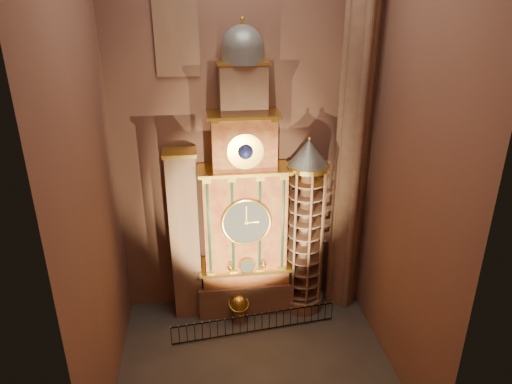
{
  "coord_description": "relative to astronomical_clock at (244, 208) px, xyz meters",
  "views": [
    {
      "loc": [
        -2.37,
        -18.24,
        17.5
      ],
      "look_at": [
        0.41,
        3.0,
        8.48
      ],
      "focal_mm": 32.0,
      "sensor_mm": 36.0,
      "label": 1
    }
  ],
  "objects": [
    {
      "name": "wall_left",
      "position": [
        -7.0,
        -4.96,
        4.32
      ],
      "size": [
        0.0,
        22.0,
        22.0
      ],
      "primitive_type": "plane",
      "rotation": [
        1.57,
        0.0,
        1.57
      ],
      "color": "#875849",
      "rests_on": "floor"
    },
    {
      "name": "celestial_globe",
      "position": [
        -0.53,
        -1.36,
        -5.64
      ],
      "size": [
        1.4,
        1.35,
        1.73
      ],
      "color": "#8C634C",
      "rests_on": "floor"
    },
    {
      "name": "stained_glass_window",
      "position": [
        -3.2,
        0.95,
        9.82
      ],
      "size": [
        2.2,
        0.14,
        5.2
      ],
      "color": "navy",
      "rests_on": "wall_back"
    },
    {
      "name": "floor",
      "position": [
        0.0,
        -4.96,
        -6.68
      ],
      "size": [
        14.0,
        14.0,
        0.0
      ],
      "primitive_type": "plane",
      "color": "#383330",
      "rests_on": "ground"
    },
    {
      "name": "wall_right",
      "position": [
        7.0,
        -4.96,
        4.32
      ],
      "size": [
        0.0,
        22.0,
        22.0
      ],
      "primitive_type": "plane",
      "rotation": [
        1.57,
        0.0,
        -1.57
      ],
      "color": "#875849",
      "rests_on": "floor"
    },
    {
      "name": "portrait_tower",
      "position": [
        -3.4,
        0.02,
        -1.53
      ],
      "size": [
        1.8,
        1.6,
        10.2
      ],
      "color": "#8C634C",
      "rests_on": "floor"
    },
    {
      "name": "stair_turret",
      "position": [
        3.5,
        -0.26,
        -1.41
      ],
      "size": [
        2.5,
        2.5,
        10.8
      ],
      "color": "#8C634C",
      "rests_on": "floor"
    },
    {
      "name": "iron_railing",
      "position": [
        0.27,
        -2.49,
        -6.04
      ],
      "size": [
        9.29,
        1.07,
        1.17
      ],
      "color": "black",
      "rests_on": "floor"
    },
    {
      "name": "astronomical_clock",
      "position": [
        0.0,
        0.0,
        0.0
      ],
      "size": [
        5.6,
        2.41,
        16.7
      ],
      "color": "#8C634C",
      "rests_on": "floor"
    },
    {
      "name": "gothic_pier",
      "position": [
        6.1,
        0.04,
        4.32
      ],
      "size": [
        2.04,
        2.04,
        22.0
      ],
      "color": "#8C634C",
      "rests_on": "floor"
    },
    {
      "name": "wall_back",
      "position": [
        0.0,
        1.04,
        4.32
      ],
      "size": [
        22.0,
        0.0,
        22.0
      ],
      "primitive_type": "plane",
      "rotation": [
        1.57,
        0.0,
        0.0
      ],
      "color": "#875849",
      "rests_on": "floor"
    }
  ]
}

